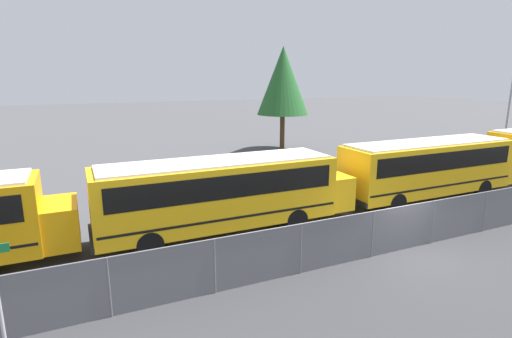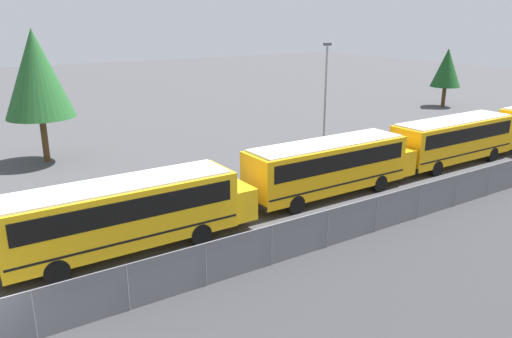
{
  "view_description": "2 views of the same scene",
  "coord_description": "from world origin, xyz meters",
  "px_view_note": "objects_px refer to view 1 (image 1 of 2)",
  "views": [
    {
      "loc": [
        -11.2,
        -10.8,
        6.59
      ],
      "look_at": [
        -3.64,
        5.77,
        2.38
      ],
      "focal_mm": 28.0,
      "sensor_mm": 36.0,
      "label": 1
    },
    {
      "loc": [
        -0.16,
        -15.35,
        9.98
      ],
      "look_at": [
        13.72,
        5.65,
        2.27
      ],
      "focal_mm": 35.0,
      "sensor_mm": 36.0,
      "label": 2
    }
  ],
  "objects_px": {
    "street_sign": "(0,307)",
    "tree_2": "(283,81)",
    "school_bus_4": "(431,165)",
    "school_bus_3": "(224,190)",
    "light_pole": "(510,101)"
  },
  "relations": [
    {
      "from": "street_sign",
      "to": "tree_2",
      "type": "distance_m",
      "value": 30.44
    },
    {
      "from": "school_bus_3",
      "to": "school_bus_4",
      "type": "height_order",
      "value": "same"
    },
    {
      "from": "school_bus_3",
      "to": "light_pole",
      "type": "xyz_separation_m",
      "value": [
        30.19,
        8.07,
        2.55
      ]
    },
    {
      "from": "light_pole",
      "to": "tree_2",
      "type": "xyz_separation_m",
      "value": [
        -18.21,
        9.04,
        1.76
      ]
    },
    {
      "from": "school_bus_4",
      "to": "tree_2",
      "type": "distance_m",
      "value": 17.65
    },
    {
      "from": "school_bus_4",
      "to": "street_sign",
      "type": "relative_size",
      "value": 3.61
    },
    {
      "from": "school_bus_4",
      "to": "light_pole",
      "type": "distance_m",
      "value": 20.08
    },
    {
      "from": "tree_2",
      "to": "school_bus_4",
      "type": "bearing_deg",
      "value": -89.98
    },
    {
      "from": "school_bus_3",
      "to": "tree_2",
      "type": "xyz_separation_m",
      "value": [
        11.98,
        17.11,
        4.31
      ]
    },
    {
      "from": "street_sign",
      "to": "tree_2",
      "type": "xyz_separation_m",
      "value": [
        19.37,
        23.03,
        4.56
      ]
    },
    {
      "from": "school_bus_4",
      "to": "tree_2",
      "type": "xyz_separation_m",
      "value": [
        -0.01,
        17.12,
        4.31
      ]
    },
    {
      "from": "school_bus_3",
      "to": "tree_2",
      "type": "bearing_deg",
      "value": 55.01
    },
    {
      "from": "street_sign",
      "to": "light_pole",
      "type": "distance_m",
      "value": 40.2
    },
    {
      "from": "school_bus_3",
      "to": "street_sign",
      "type": "relative_size",
      "value": 3.61
    },
    {
      "from": "school_bus_4",
      "to": "school_bus_3",
      "type": "bearing_deg",
      "value": 179.98
    }
  ]
}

